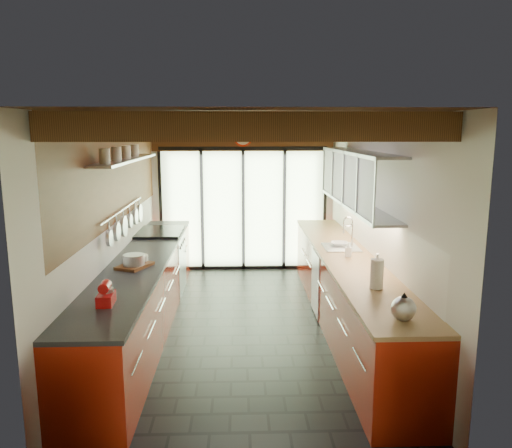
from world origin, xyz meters
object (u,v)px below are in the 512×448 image
Objects in this scene: soap_bottle at (348,249)px; bowl at (339,244)px; kettle at (404,307)px; paper_towel at (377,274)px; stand_mixer at (106,295)px.

bowl is (0.00, 0.56, -0.06)m from soap_bottle.
bowl is (0.00, 2.65, -0.08)m from kettle.
bowl is at bearing 90.00° from kettle.
kettle is 0.81m from paper_towel.
kettle is 1.47× the size of soap_bottle.
bowl is at bearing 90.00° from paper_towel.
bowl is (0.00, 1.84, -0.12)m from paper_towel.
bowl is at bearing 90.00° from soap_bottle.
kettle is at bearing -90.00° from soap_bottle.
paper_towel is 1.84m from bowl.
paper_towel is (2.54, 0.36, 0.06)m from stand_mixer.
soap_bottle is 0.56m from bowl.
stand_mixer is 0.94× the size of kettle.
stand_mixer reaches higher than bowl.
paper_towel is 1.28m from soap_bottle.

